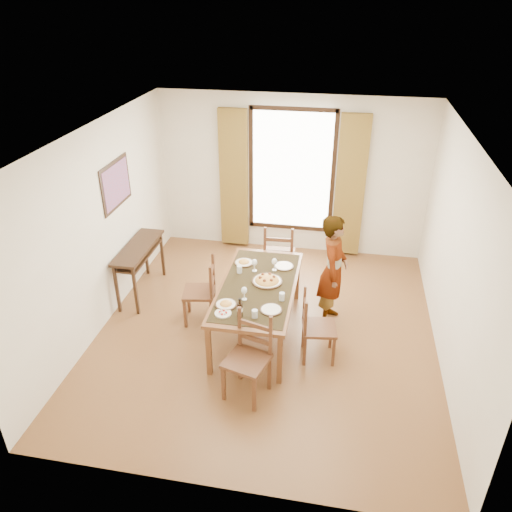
% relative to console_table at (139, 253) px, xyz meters
% --- Properties ---
extents(ground, '(5.00, 5.00, 0.00)m').
position_rel_console_table_xyz_m(ground, '(2.03, -0.60, -0.68)').
color(ground, '#5B301C').
rests_on(ground, ground).
extents(room_shell, '(4.60, 5.10, 2.74)m').
position_rel_console_table_xyz_m(room_shell, '(2.03, -0.47, 0.86)').
color(room_shell, white).
rests_on(room_shell, ground).
extents(console_table, '(0.38, 1.20, 0.80)m').
position_rel_console_table_xyz_m(console_table, '(0.00, 0.00, 0.00)').
color(console_table, black).
rests_on(console_table, ground).
extents(dining_table, '(0.98, 1.96, 0.76)m').
position_rel_console_table_xyz_m(dining_table, '(1.92, -0.66, 0.01)').
color(dining_table, brown).
rests_on(dining_table, ground).
extents(chair_west, '(0.49, 0.49, 0.96)m').
position_rel_console_table_xyz_m(chair_west, '(1.10, -0.52, -0.24)').
color(chair_west, brown).
rests_on(chair_west, ground).
extents(chair_north, '(0.49, 0.49, 1.06)m').
position_rel_console_table_xyz_m(chair_north, '(2.01, 0.62, -0.19)').
color(chair_north, brown).
rests_on(chair_north, ground).
extents(chair_south, '(0.56, 0.56, 1.03)m').
position_rel_console_table_xyz_m(chair_south, '(2.01, -1.80, -0.21)').
color(chair_south, brown).
rests_on(chair_south, ground).
extents(chair_east, '(0.47, 0.47, 0.93)m').
position_rel_console_table_xyz_m(chair_east, '(2.72, -1.02, -0.25)').
color(chair_east, brown).
rests_on(chair_east, ground).
extents(man, '(0.64, 0.48, 1.60)m').
position_rel_console_table_xyz_m(man, '(2.86, -0.18, 0.11)').
color(man, gray).
rests_on(man, ground).
extents(plate_sw, '(0.27, 0.27, 0.05)m').
position_rel_console_table_xyz_m(plate_sw, '(1.62, -1.19, 0.10)').
color(plate_sw, silver).
rests_on(plate_sw, dining_table).
extents(plate_se, '(0.27, 0.27, 0.05)m').
position_rel_console_table_xyz_m(plate_se, '(2.17, -1.20, 0.10)').
color(plate_se, silver).
rests_on(plate_se, dining_table).
extents(plate_nw, '(0.27, 0.27, 0.05)m').
position_rel_console_table_xyz_m(plate_nw, '(1.62, -0.14, 0.10)').
color(plate_nw, silver).
rests_on(plate_nw, dining_table).
extents(plate_ne, '(0.27, 0.27, 0.05)m').
position_rel_console_table_xyz_m(plate_ne, '(2.19, -0.13, 0.10)').
color(plate_ne, silver).
rests_on(plate_ne, dining_table).
extents(pasta_platter, '(0.40, 0.40, 0.10)m').
position_rel_console_table_xyz_m(pasta_platter, '(2.02, -0.57, 0.12)').
color(pasta_platter, '#BC6918').
rests_on(pasta_platter, dining_table).
extents(caprese_plate, '(0.20, 0.20, 0.04)m').
position_rel_console_table_xyz_m(caprese_plate, '(1.63, -1.37, 0.09)').
color(caprese_plate, silver).
rests_on(caprese_plate, dining_table).
extents(wine_glass_a, '(0.08, 0.08, 0.18)m').
position_rel_console_table_xyz_m(wine_glass_a, '(1.81, -1.03, 0.16)').
color(wine_glass_a, white).
rests_on(wine_glass_a, dining_table).
extents(wine_glass_b, '(0.08, 0.08, 0.18)m').
position_rel_console_table_xyz_m(wine_glass_b, '(2.07, -0.25, 0.16)').
color(wine_glass_b, white).
rests_on(wine_glass_b, dining_table).
extents(wine_glass_c, '(0.08, 0.08, 0.18)m').
position_rel_console_table_xyz_m(wine_glass_c, '(1.81, -0.32, 0.16)').
color(wine_glass_c, white).
rests_on(wine_glass_c, dining_table).
extents(tumbler_a, '(0.07, 0.07, 0.10)m').
position_rel_console_table_xyz_m(tumbler_a, '(2.27, -0.95, 0.12)').
color(tumbler_a, silver).
rests_on(tumbler_a, dining_table).
extents(tumbler_b, '(0.07, 0.07, 0.10)m').
position_rel_console_table_xyz_m(tumbler_b, '(1.61, -0.39, 0.12)').
color(tumbler_b, silver).
rests_on(tumbler_b, dining_table).
extents(tumbler_c, '(0.07, 0.07, 0.10)m').
position_rel_console_table_xyz_m(tumbler_c, '(2.01, -1.37, 0.12)').
color(tumbler_c, silver).
rests_on(tumbler_c, dining_table).
extents(wine_bottle, '(0.07, 0.07, 0.25)m').
position_rel_console_table_xyz_m(wine_bottle, '(1.83, -1.38, 0.20)').
color(wine_bottle, black).
rests_on(wine_bottle, dining_table).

